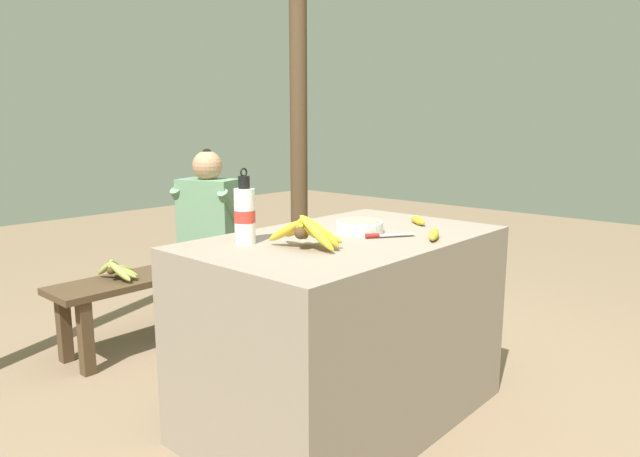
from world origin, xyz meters
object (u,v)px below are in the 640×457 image
loose_banana_front (434,234)px  wooden_bench (176,279)px  banana_bunch_green (117,269)px  support_post_far (299,113)px  water_bottle (245,214)px  loose_banana_side (418,220)px  serving_bowl (359,226)px  seated_vendor (205,229)px  knife (383,235)px  banana_bunch_ripe (307,231)px

loose_banana_front → wooden_bench: loose_banana_front is taller
banana_bunch_green → support_post_far: size_ratio=0.11×
water_bottle → loose_banana_side: size_ratio=2.07×
serving_bowl → seated_vendor: seated_vendor is taller
banana_bunch_green → loose_banana_side: bearing=-63.1°
loose_banana_front → wooden_bench: bearing=94.1°
loose_banana_side → wooden_bench: 1.52m
water_bottle → loose_banana_front: size_ratio=1.56×
seated_vendor → support_post_far: (1.07, 0.26, 0.69)m
loose_banana_side → banana_bunch_green: 1.61m
loose_banana_side → support_post_far: 1.92m
wooden_bench → knife: bearing=-89.9°
loose_banana_front → wooden_bench: 1.70m
loose_banana_side → wooden_bench: size_ratio=0.10×
loose_banana_side → wooden_bench: loose_banana_side is taller
banana_bunch_ripe → banana_bunch_green: size_ratio=1.08×
serving_bowl → knife: (-0.03, -0.14, -0.02)m
banana_bunch_ripe → wooden_bench: (0.35, 1.38, -0.51)m
loose_banana_front → banana_bunch_green: (-0.47, 1.63, -0.33)m
seated_vendor → banana_bunch_green: bearing=-24.7°
wooden_bench → seated_vendor: size_ratio=1.30×
support_post_far → seated_vendor: bearing=-166.5°
banana_bunch_ripe → support_post_far: 2.30m
banana_bunch_ripe → loose_banana_front: (0.46, -0.25, -0.05)m
banana_bunch_green → support_post_far: bearing=7.4°
serving_bowl → water_bottle: bearing=158.7°
loose_banana_side → knife: (-0.36, -0.06, -0.01)m
loose_banana_side → seated_vendor: bearing=97.0°
water_bottle → seated_vendor: bearing=60.2°
banana_bunch_ripe → seated_vendor: 1.46m
serving_bowl → loose_banana_side: (0.33, -0.08, -0.01)m
water_bottle → serving_bowl: bearing=-21.3°
banana_bunch_ripe → water_bottle: size_ratio=1.07×
banana_bunch_ripe → water_bottle: water_bottle is taller
support_post_far → water_bottle: bearing=-141.4°
water_bottle → loose_banana_front: (0.56, -0.49, -0.09)m
serving_bowl → seated_vendor: bearing=82.9°
support_post_far → knife: bearing=-126.8°
banana_bunch_green → loose_banana_front: bearing=-73.8°
banana_bunch_ripe → seated_vendor: bearing=68.1°
water_bottle → wooden_bench: (0.44, 1.14, -0.56)m
serving_bowl → knife: 0.14m
support_post_far → serving_bowl: bearing=-128.6°
water_bottle → knife: bearing=-36.3°
seated_vendor → wooden_bench: bearing=-33.7°
seated_vendor → water_bottle: bearing=40.5°
loose_banana_front → support_post_far: (1.14, 1.84, 0.50)m
loose_banana_front → wooden_bench: (-0.12, 1.63, -0.46)m
banana_bunch_green → support_post_far: support_post_far is taller
banana_bunch_ripe → banana_bunch_green: bearing=90.4°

